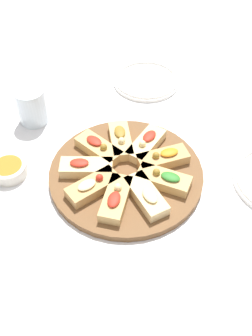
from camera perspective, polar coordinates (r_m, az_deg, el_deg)
ground_plane at (r=0.96m, az=0.00°, el=-1.22°), size 3.00×3.00×0.00m
serving_board at (r=0.96m, az=0.00°, el=-0.87°), size 0.37×0.37×0.02m
focaccia_slice_0 at (r=0.91m, az=-4.84°, el=-2.64°), size 0.07×0.13×0.04m
focaccia_slice_1 at (r=0.88m, az=-1.48°, el=-4.42°), size 0.11×0.13×0.04m
focaccia_slice_2 at (r=0.89m, az=2.97°, el=-4.01°), size 0.14×0.09×0.03m
focaccia_slice_3 at (r=0.92m, az=5.50°, el=-1.63°), size 0.14×0.09×0.04m
focaccia_slice_4 at (r=0.97m, az=5.39°, el=1.41°), size 0.10×0.13×0.04m
focaccia_slice_5 at (r=1.00m, az=2.94°, el=3.51°), size 0.07×0.13×0.04m
focaccia_slice_6 at (r=1.01m, az=-0.78°, el=4.06°), size 0.13×0.12×0.04m
focaccia_slice_7 at (r=0.99m, az=-4.13°, el=2.82°), size 0.13×0.05×0.04m
focaccia_slice_8 at (r=0.95m, az=-5.83°, el=0.11°), size 0.13×0.12×0.03m
plate_left at (r=1.25m, az=2.97°, el=12.58°), size 0.20×0.20×0.02m
water_glass at (r=1.11m, az=-13.51°, el=8.74°), size 0.08×0.08×0.10m
napkin_stack at (r=0.77m, az=-4.86°, el=-22.22°), size 0.15×0.14×0.01m
dipping_bowl at (r=1.00m, az=-16.66°, el=-0.15°), size 0.09×0.09×0.03m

